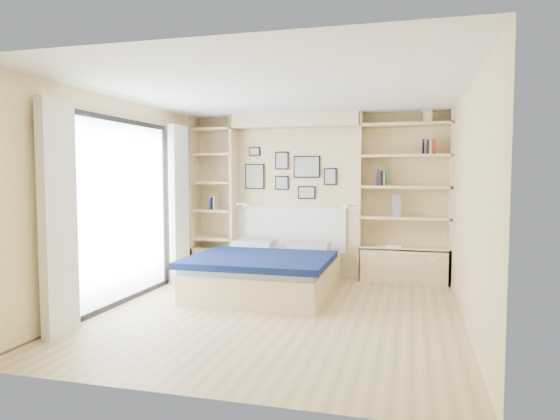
# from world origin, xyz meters

# --- Properties ---
(ground) EXTENTS (4.50, 4.50, 0.00)m
(ground) POSITION_xyz_m (0.00, 0.00, 0.00)
(ground) COLOR tan
(ground) RESTS_ON ground
(room_shell) EXTENTS (4.50, 4.50, 4.50)m
(room_shell) POSITION_xyz_m (-0.39, 1.52, 1.08)
(room_shell) COLOR beige
(room_shell) RESTS_ON ground
(bed) EXTENTS (1.79, 2.34, 1.07)m
(bed) POSITION_xyz_m (-0.43, 1.01, 0.28)
(bed) COLOR beige
(bed) RESTS_ON ground
(photo_gallery) EXTENTS (1.48, 0.02, 0.82)m
(photo_gallery) POSITION_xyz_m (-0.45, 2.22, 1.60)
(photo_gallery) COLOR black
(photo_gallery) RESTS_ON ground
(reading_lamps) EXTENTS (1.92, 0.12, 0.15)m
(reading_lamps) POSITION_xyz_m (-0.30, 2.00, 1.10)
(reading_lamps) COLOR silver
(reading_lamps) RESTS_ON ground
(shelf_decor) EXTENTS (3.45, 0.23, 2.03)m
(shelf_decor) POSITION_xyz_m (1.14, 2.07, 1.70)
(shelf_decor) COLOR #A51E1E
(shelf_decor) RESTS_ON ground
(deck) EXTENTS (3.20, 4.00, 0.05)m
(deck) POSITION_xyz_m (-3.60, 0.00, 0.00)
(deck) COLOR brown
(deck) RESTS_ON ground
(deck_chair) EXTENTS (0.48, 0.74, 0.72)m
(deck_chair) POSITION_xyz_m (-3.50, 0.68, 0.34)
(deck_chair) COLOR tan
(deck_chair) RESTS_ON ground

